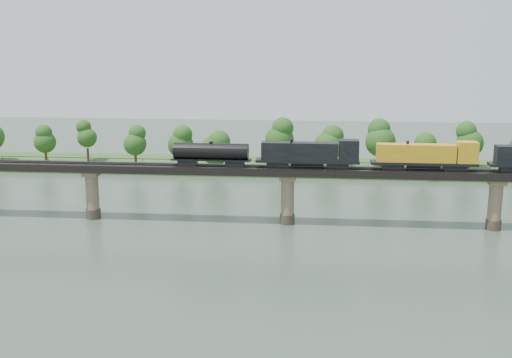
# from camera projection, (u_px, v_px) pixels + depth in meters

# --- Properties ---
(ground) EXTENTS (400.00, 400.00, 0.00)m
(ground) POSITION_uv_depth(u_px,v_px,m) (277.00, 277.00, 99.19)
(ground) COLOR #334133
(ground) RESTS_ON ground
(far_bank) EXTENTS (300.00, 24.00, 1.60)m
(far_bank) POSITION_uv_depth(u_px,v_px,m) (298.00, 167.00, 181.68)
(far_bank) COLOR #2B4B1E
(far_bank) RESTS_ON ground
(bridge) EXTENTS (236.00, 30.00, 11.50)m
(bridge) POSITION_uv_depth(u_px,v_px,m) (287.00, 197.00, 127.21)
(bridge) COLOR #473A2D
(bridge) RESTS_ON ground
(bridge_superstructure) EXTENTS (220.00, 4.90, 0.75)m
(bridge_superstructure) POSITION_uv_depth(u_px,v_px,m) (288.00, 166.00, 125.88)
(bridge_superstructure) COLOR black
(bridge_superstructure) RESTS_ON bridge
(far_treeline) EXTENTS (289.06, 17.54, 13.60)m
(far_treeline) POSITION_uv_depth(u_px,v_px,m) (268.00, 141.00, 176.44)
(far_treeline) COLOR #382619
(far_treeline) RESTS_ON far_bank
(freight_train) EXTENTS (81.62, 3.18, 5.62)m
(freight_train) POSITION_uv_depth(u_px,v_px,m) (386.00, 156.00, 123.52)
(freight_train) COLOR black
(freight_train) RESTS_ON bridge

